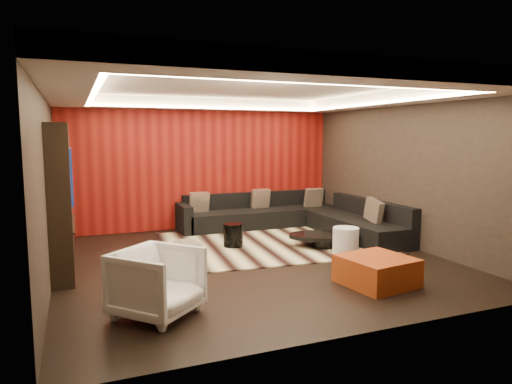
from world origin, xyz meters
name	(u,v)px	position (x,y,z in m)	size (l,w,h in m)	color
floor	(253,261)	(0.00, 0.00, -0.01)	(6.00, 6.00, 0.02)	black
ceiling	(253,85)	(0.00, 0.00, 2.81)	(6.00, 6.00, 0.02)	silver
wall_back	(203,165)	(0.00, 3.01, 1.40)	(6.00, 0.02, 2.80)	black
wall_left	(46,182)	(-3.01, 0.00, 1.40)	(0.02, 6.00, 2.80)	black
wall_right	(405,170)	(3.01, 0.00, 1.40)	(0.02, 6.00, 2.80)	black
red_feature_wall	(203,165)	(0.00, 2.97, 1.40)	(5.98, 0.05, 2.78)	#6B0C0A
soffit_back	(206,104)	(0.00, 2.70, 2.69)	(6.00, 0.60, 0.22)	silver
soffit_front	(350,70)	(0.00, -2.70, 2.69)	(6.00, 0.60, 0.22)	silver
soffit_left	(66,86)	(-2.70, 0.00, 2.69)	(0.60, 4.80, 0.22)	silver
soffit_right	(393,98)	(2.70, 0.00, 2.69)	(0.60, 4.80, 0.22)	silver
cove_back	(210,108)	(0.00, 2.36, 2.60)	(4.80, 0.08, 0.04)	#FFD899
cove_front	(332,83)	(0.00, -2.36, 2.60)	(4.80, 0.08, 0.04)	#FFD899
cove_left	(93,94)	(-2.36, 0.00, 2.60)	(0.08, 4.80, 0.04)	#FFD899
cove_right	(377,103)	(2.36, 0.00, 2.60)	(0.08, 4.80, 0.04)	#FFD899
tv_surround	(61,198)	(-2.85, 0.60, 1.10)	(0.30, 2.00, 2.20)	black
tv_screen	(71,175)	(-2.69, 0.60, 1.45)	(0.04, 1.30, 0.80)	black
tv_shelf	(74,224)	(-2.69, 0.60, 0.70)	(0.04, 1.60, 0.04)	black
rug	(270,243)	(0.74, 0.97, 0.01)	(4.00, 3.00, 0.02)	beige
coffee_table	(325,240)	(1.56, 0.36, 0.13)	(1.32, 1.32, 0.22)	black
drum_stool	(233,235)	(0.00, 0.97, 0.23)	(0.36, 0.36, 0.42)	black
striped_pouf	(185,249)	(-1.01, 0.45, 0.18)	(0.59, 0.59, 0.33)	beige
white_side_table	(346,244)	(1.45, -0.49, 0.27)	(0.43, 0.43, 0.53)	silver
orange_ottoman	(377,271)	(1.14, -1.75, 0.19)	(0.87, 0.87, 0.39)	maroon
armchair	(157,282)	(-1.84, -1.73, 0.39)	(0.83, 0.85, 0.77)	white
sectional_sofa	(296,219)	(1.73, 1.86, 0.26)	(3.65, 3.50, 0.75)	black
throw_pillows	(284,202)	(1.53, 2.02, 0.62)	(3.06, 2.73, 0.50)	tan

